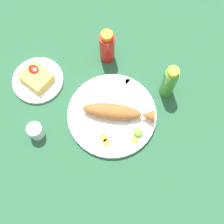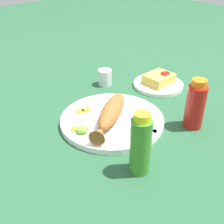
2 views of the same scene
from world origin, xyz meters
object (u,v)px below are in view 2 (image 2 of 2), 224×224
(side_plate_fries, at_px, (158,85))
(salt_cup, at_px, (105,78))
(fried_fish, at_px, (110,113))
(fork_near, at_px, (138,122))
(main_plate, at_px, (112,120))
(fork_far, at_px, (129,130))
(hot_sauce_bottle_red, at_px, (195,105))
(hot_sauce_bottle_green, at_px, (140,145))

(side_plate_fries, bearing_deg, salt_cup, 132.65)
(fried_fish, bearing_deg, salt_cup, 20.38)
(fried_fish, relative_size, fork_near, 1.31)
(main_plate, relative_size, salt_cup, 5.19)
(salt_cup, bearing_deg, fried_fish, -128.31)
(fried_fish, bearing_deg, side_plate_fries, -18.34)
(fork_near, bearing_deg, fried_fish, -141.42)
(fork_near, xyz_separation_m, fork_far, (-0.05, -0.01, 0.00))
(fried_fish, height_order, hot_sauce_bottle_red, hot_sauce_bottle_red)
(fried_fish, bearing_deg, fork_far, -118.66)
(salt_cup, bearing_deg, side_plate_fries, -47.35)
(hot_sauce_bottle_red, height_order, salt_cup, hot_sauce_bottle_red)
(fork_near, bearing_deg, main_plate, -153.38)
(fried_fish, relative_size, salt_cup, 3.94)
(fried_fish, xyz_separation_m, fork_near, (0.05, -0.06, -0.02))
(main_plate, bearing_deg, fried_fish, -148.69)
(hot_sauce_bottle_red, xyz_separation_m, salt_cup, (-0.00, 0.40, -0.05))
(main_plate, xyz_separation_m, fork_near, (0.04, -0.07, 0.01))
(salt_cup, xyz_separation_m, side_plate_fries, (0.14, -0.15, -0.02))
(main_plate, xyz_separation_m, hot_sauce_bottle_green, (-0.10, -0.20, 0.07))
(fork_far, distance_m, hot_sauce_bottle_green, 0.16)
(fork_near, relative_size, hot_sauce_bottle_red, 1.20)
(fried_fish, xyz_separation_m, salt_cup, (0.18, 0.23, -0.02))
(fork_near, xyz_separation_m, hot_sauce_bottle_green, (-0.13, -0.13, 0.06))
(main_plate, xyz_separation_m, side_plate_fries, (0.31, 0.06, -0.00))
(salt_cup, height_order, side_plate_fries, salt_cup)
(fork_near, relative_size, fork_far, 1.24)
(main_plate, height_order, fork_near, fork_near)
(hot_sauce_bottle_green, bearing_deg, main_plate, 64.34)
(salt_cup, relative_size, side_plate_fries, 0.32)
(hot_sauce_bottle_red, distance_m, salt_cup, 0.40)
(salt_cup, bearing_deg, fork_far, -120.25)
(fork_near, height_order, salt_cup, salt_cup)
(fork_far, relative_size, side_plate_fries, 0.79)
(salt_cup, bearing_deg, fork_near, -113.53)
(main_plate, distance_m, fork_near, 0.08)
(fork_near, bearing_deg, salt_cup, 155.76)
(hot_sauce_bottle_red, relative_size, side_plate_fries, 0.81)
(fork_far, bearing_deg, side_plate_fries, 74.61)
(hot_sauce_bottle_red, bearing_deg, side_plate_fries, 60.42)
(salt_cup, bearing_deg, hot_sauce_bottle_red, -89.73)
(main_plate, height_order, side_plate_fries, main_plate)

